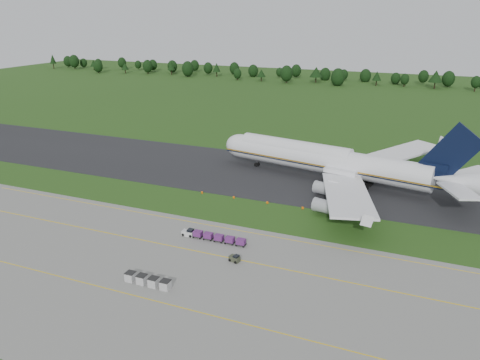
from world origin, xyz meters
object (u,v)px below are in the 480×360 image
at_px(baggage_train, 212,237).
at_px(edge_markers, 250,200).
at_px(aircraft, 331,161).
at_px(utility_cart, 235,259).
at_px(uld_row, 148,281).

relative_size(baggage_train, edge_markers, 0.52).
distance_m(aircraft, edge_markers, 28.20).
distance_m(baggage_train, utility_cart, 10.11).
height_order(aircraft, utility_cart, aircraft).
distance_m(baggage_train, edge_markers, 23.47).
relative_size(baggage_train, utility_cart, 6.47).
relative_size(aircraft, utility_cart, 33.44).
height_order(aircraft, edge_markers, aircraft).
bearing_deg(aircraft, uld_row, -105.36).
height_order(baggage_train, edge_markers, baggage_train).
relative_size(aircraft, baggage_train, 5.17).
height_order(baggage_train, uld_row, uld_row).
bearing_deg(utility_cart, edge_markers, 105.45).
distance_m(baggage_train, uld_row, 20.07).
height_order(baggage_train, utility_cart, baggage_train).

